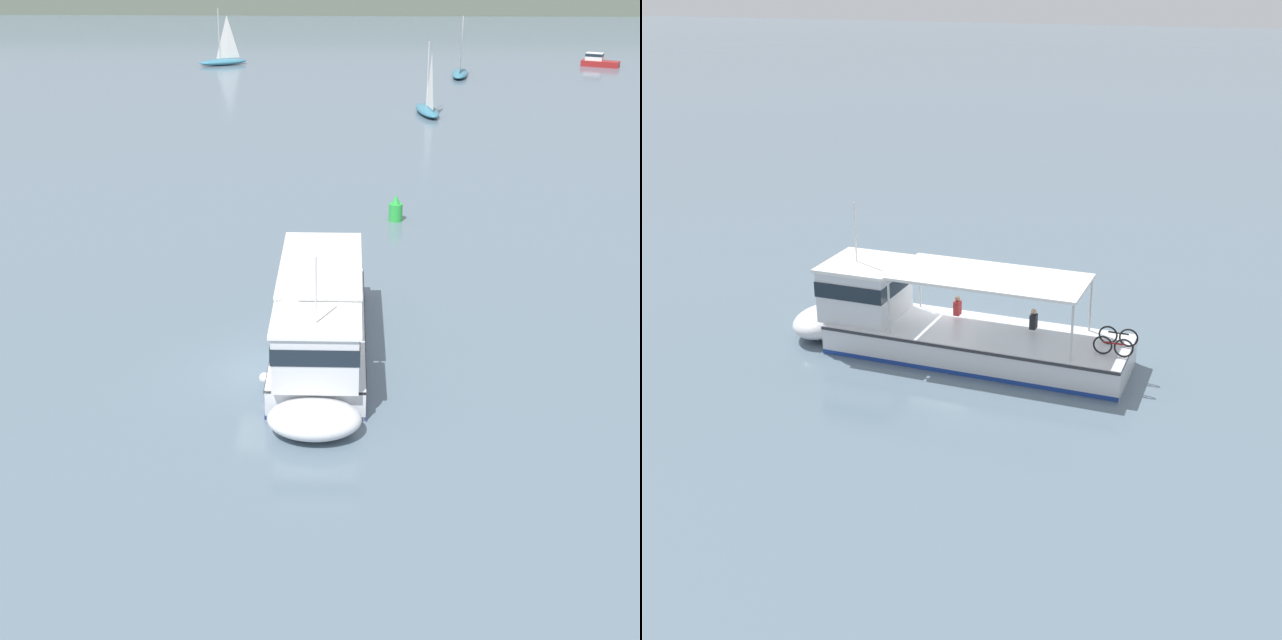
% 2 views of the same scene
% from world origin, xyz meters
% --- Properties ---
extents(ground_plane, '(400.00, 400.00, 0.00)m').
position_xyz_m(ground_plane, '(0.00, 0.00, 0.00)').
color(ground_plane, slate).
extents(ferry_main, '(3.63, 12.89, 5.32)m').
position_xyz_m(ferry_main, '(1.68, 0.36, 1.01)').
color(ferry_main, silver).
rests_on(ferry_main, ground).
extents(motorboat_far_left, '(3.82, 2.65, 1.26)m').
position_xyz_m(motorboat_far_left, '(27.25, 66.60, 0.54)').
color(motorboat_far_left, maroon).
rests_on(motorboat_far_left, ground).
extents(sailboat_horizon_west, '(2.14, 4.96, 5.40)m').
position_xyz_m(sailboat_horizon_west, '(8.78, 43.42, 0.54)').
color(sailboat_horizon_west, teal).
rests_on(sailboat_horizon_west, ground).
extents(sailboat_outer_anchorage, '(2.19, 4.97, 5.40)m').
position_xyz_m(sailboat_outer_anchorage, '(13.05, 60.18, 0.54)').
color(sailboat_outer_anchorage, teal).
rests_on(sailboat_outer_anchorage, ground).
extents(sailboat_horizon_east, '(4.97, 3.11, 5.40)m').
position_xyz_m(sailboat_horizon_east, '(-9.63, 66.42, 0.54)').
color(sailboat_horizon_east, teal).
rests_on(sailboat_horizon_east, ground).
extents(channel_buoy, '(0.70, 0.70, 1.40)m').
position_xyz_m(channel_buoy, '(5.15, 17.23, 0.57)').
color(channel_buoy, green).
rests_on(channel_buoy, ground).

